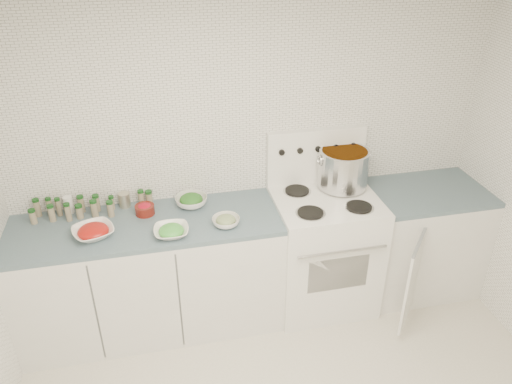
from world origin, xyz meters
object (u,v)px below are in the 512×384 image
Objects in this scene: stove at (323,247)px; bowl_tomato at (93,232)px; stock_pot at (343,167)px; bowl_snowpea at (171,231)px.

bowl_tomato is at bearing -177.13° from stove.
stock_pot reaches higher than bowl_snowpea.
bowl_tomato is at bearing 168.87° from bowl_snowpea.
stock_pot is (0.17, 0.15, 0.60)m from stove.
stock_pot is 1.83m from bowl_tomato.
stock_pot is at bearing 7.29° from bowl_tomato.
bowl_snowpea is at bearing -11.13° from bowl_tomato.
stove is 0.65m from stock_pot.
stock_pot is at bearing 40.90° from stove.
stove is 1.23m from bowl_snowpea.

